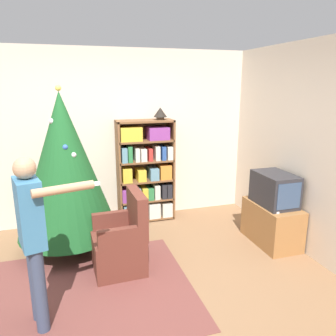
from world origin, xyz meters
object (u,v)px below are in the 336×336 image
at_px(standing_person, 33,231).
at_px(armchair, 122,243).
at_px(television, 275,189).
at_px(table_lamp, 160,113).
at_px(christmas_tree, 64,166).
at_px(bookshelf, 146,173).

bearing_deg(standing_person, armchair, 114.72).
relative_size(television, standing_person, 0.39).
distance_m(television, table_lamp, 1.97).
xyz_separation_m(christmas_tree, armchair, (0.57, -0.70, -0.79)).
distance_m(armchair, table_lamp, 2.08).
height_order(christmas_tree, armchair, christmas_tree).
relative_size(television, armchair, 0.65).
xyz_separation_m(armchair, table_lamp, (0.84, 1.35, 1.35)).
relative_size(bookshelf, standing_person, 1.02).
bearing_deg(standing_person, television, 89.96).
distance_m(bookshelf, standing_person, 2.49).
bearing_deg(christmas_tree, standing_person, -100.80).
xyz_separation_m(television, table_lamp, (-1.18, 1.28, 0.91)).
xyz_separation_m(television, standing_person, (-2.86, -0.75, 0.14)).
relative_size(armchair, standing_person, 0.60).
bearing_deg(standing_person, bookshelf, 129.79).
bearing_deg(table_lamp, christmas_tree, -155.44).
height_order(television, armchair, television).
height_order(television, table_lamp, table_lamp).
bearing_deg(armchair, television, 89.93).
height_order(bookshelf, television, bookshelf).
xyz_separation_m(standing_person, table_lamp, (1.67, 2.03, 0.77)).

